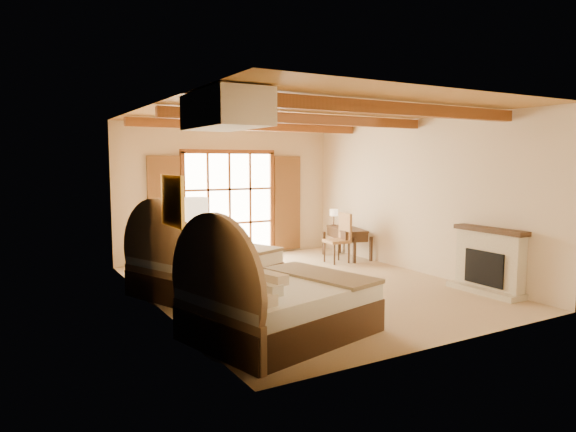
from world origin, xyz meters
TOP-DOWN VIEW (x-y plane):
  - floor at (0.00, 0.00)m, footprint 7.00×7.00m
  - wall_back at (0.00, 3.50)m, footprint 5.50×0.00m
  - wall_left at (-2.75, 0.00)m, footprint 0.00×7.00m
  - wall_right at (2.75, 0.00)m, footprint 0.00×7.00m
  - ceiling at (0.00, 0.00)m, footprint 7.00×7.00m
  - ceiling_beams at (0.00, 0.00)m, footprint 5.39×4.60m
  - french_doors at (0.00, 3.44)m, footprint 3.95×0.08m
  - fireplace at (2.60, -2.00)m, footprint 0.46×1.40m
  - painting at (-2.70, -0.75)m, footprint 0.06×0.95m
  - canopy_valance at (-2.40, -2.00)m, footprint 0.70×1.40m
  - bed_near at (-1.85, -2.13)m, footprint 2.66×2.21m
  - bed_far at (-1.83, 0.63)m, footprint 2.88×2.44m
  - nightstand at (-2.49, -1.10)m, footprint 0.56×0.56m
  - floor_lamp at (-2.50, -1.10)m, footprint 0.38×0.38m
  - armchair at (-1.50, 2.58)m, footprint 0.91×0.92m
  - ottoman at (-0.76, 2.31)m, footprint 0.59×0.59m
  - desk at (2.40, 1.93)m, footprint 0.92×1.45m
  - desk_chair at (1.86, 1.56)m, footprint 0.54×0.54m
  - desk_lamp at (2.42, 2.51)m, footprint 0.20×0.20m

SIDE VIEW (x-z plane):
  - floor at x=0.00m, z-range 0.00..0.00m
  - ottoman at x=-0.76m, z-range 0.00..0.40m
  - nightstand at x=-2.49m, z-range 0.00..0.59m
  - armchair at x=-1.50m, z-range 0.00..0.62m
  - desk_chair at x=1.86m, z-range -0.22..0.92m
  - desk at x=2.40m, z-range 0.03..0.75m
  - bed_near at x=-1.85m, z-range -0.30..1.21m
  - bed_far at x=-1.83m, z-range -0.30..1.21m
  - fireplace at x=2.60m, z-range -0.07..1.09m
  - desk_lamp at x=2.42m, z-range 0.83..1.23m
  - french_doors at x=0.00m, z-range -0.05..2.55m
  - floor_lamp at x=-2.50m, z-range 0.63..2.45m
  - wall_back at x=0.00m, z-range -1.15..4.35m
  - wall_left at x=-2.75m, z-range -1.90..5.10m
  - wall_right at x=2.75m, z-range -1.90..5.10m
  - painting at x=-2.70m, z-range 1.38..2.12m
  - canopy_valance at x=-2.40m, z-range 2.73..3.18m
  - ceiling_beams at x=0.00m, z-range 2.99..3.17m
  - ceiling at x=0.00m, z-range 3.20..3.20m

